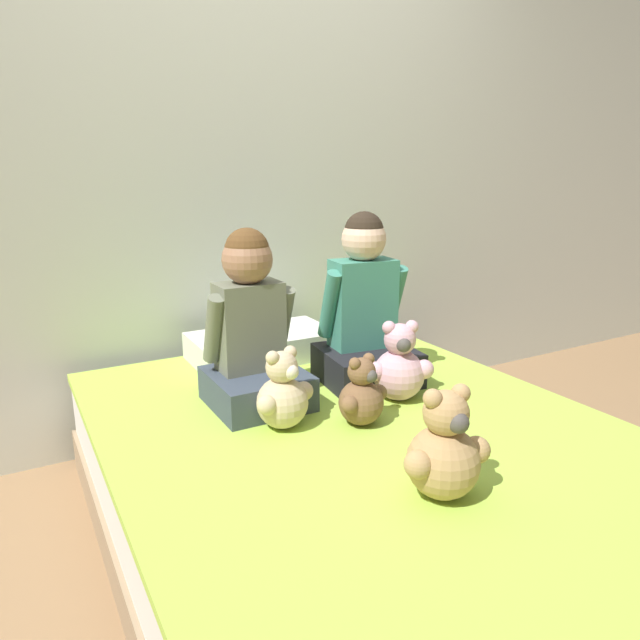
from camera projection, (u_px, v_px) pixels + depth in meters
The scene contains 10 objects.
ground_plane at pixel (360, 539), 1.88m from camera, with size 14.00×14.00×0.00m, color #93704C.
wall_behind_bed at pixel (229, 153), 2.46m from camera, with size 8.00×0.06×2.50m.
bed at pixel (361, 485), 1.83m from camera, with size 1.51×1.92×0.41m.
child_on_left at pixel (252, 332), 1.90m from camera, with size 0.31×0.32×0.59m.
child_on_right at pixel (365, 314), 2.11m from camera, with size 0.37×0.35×0.63m.
teddy_bear_held_by_left_child at pixel (283, 395), 1.74m from camera, with size 0.21×0.16×0.25m.
teddy_bear_held_by_right_child at pixel (399, 367), 1.95m from camera, with size 0.22×0.18×0.28m.
teddy_bear_between_children at pixel (362, 396), 1.77m from camera, with size 0.18×0.14×0.23m.
teddy_bear_at_foot_of_bed at pixel (444, 451), 1.37m from camera, with size 0.24×0.18×0.28m.
pillow_at_headboard at pixel (262, 345), 2.40m from camera, with size 0.59×0.33×0.11m.
Camera 1 is at (-0.91, -1.36, 1.18)m, focal length 32.00 mm.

